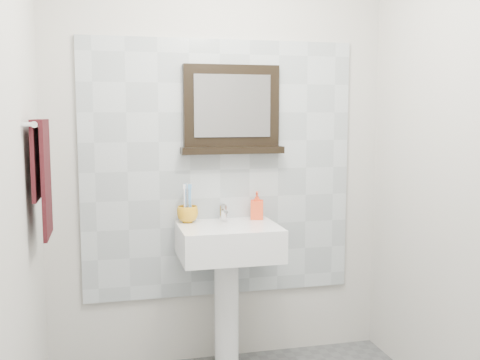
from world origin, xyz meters
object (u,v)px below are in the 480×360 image
pedestal_sink (228,257)px  soap_dispenser (257,205)px  toothbrush_cup (188,214)px  hand_towel (42,169)px  framed_mirror (232,112)px

pedestal_sink → soap_dispenser: bearing=33.5°
toothbrush_cup → hand_towel: hand_towel is taller
soap_dispenser → hand_towel: hand_towel is taller
toothbrush_cup → soap_dispenser: (0.41, 0.01, 0.03)m
pedestal_sink → hand_towel: size_ratio=1.75×
pedestal_sink → hand_towel: bearing=-164.4°
toothbrush_cup → framed_mirror: size_ratio=0.20×
pedestal_sink → framed_mirror: (0.06, 0.19, 0.81)m
pedestal_sink → soap_dispenser: 0.36m
framed_mirror → hand_towel: (-1.01, -0.45, -0.27)m
soap_dispenser → pedestal_sink: bearing=-130.4°
toothbrush_cup → soap_dispenser: soap_dispenser is taller
soap_dispenser → hand_towel: size_ratio=0.30×
toothbrush_cup → soap_dispenser: bearing=1.2°
pedestal_sink → toothbrush_cup: pedestal_sink is taller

